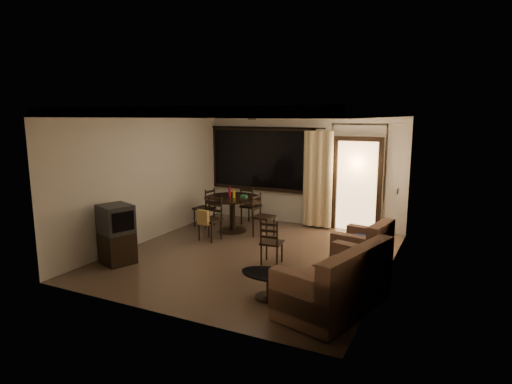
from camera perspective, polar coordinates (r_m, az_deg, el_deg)
The scene contains 12 objects.
ground at distance 8.39m, azimuth -0.46°, elevation -8.46°, with size 5.50×5.50×0.00m, color #7F6651.
room_shell at distance 9.40m, azimuth 7.63°, elevation 4.91°, with size 5.50×6.70×5.50m.
dining_table at distance 9.95m, azimuth -3.16°, elevation -1.65°, with size 1.30×1.30×1.03m.
dining_chair_west at distance 10.52m, azimuth -6.86°, elevation -3.06°, with size 0.46×0.46×0.95m.
dining_chair_east at distance 9.59m, azimuth 0.96°, elevation -4.30°, with size 0.46×0.46×0.95m.
dining_chair_south at distance 9.36m, azimuth -6.17°, elevation -4.58°, with size 0.46×0.51×0.95m.
dining_chair_north at distance 10.67m, azimuth -0.73°, elevation -2.79°, with size 0.46×0.46×0.95m.
tv_cabinet at distance 8.24m, azimuth -18.10°, elevation -5.36°, with size 0.71×0.68×1.09m.
sofa at distance 6.16m, azimuth 10.87°, elevation -12.10°, with size 1.35×1.93×0.93m.
armchair at distance 7.85m, azimuth 14.33°, elevation -7.44°, with size 0.99×0.99×0.85m.
coffee_table at distance 6.48m, azimuth 1.83°, elevation -11.85°, with size 0.89×0.54×0.39m.
side_chair at distance 7.88m, azimuth 2.08°, elevation -7.82°, with size 0.41×0.41×0.84m.
Camera 1 is at (3.55, -7.11, 2.71)m, focal length 30.00 mm.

